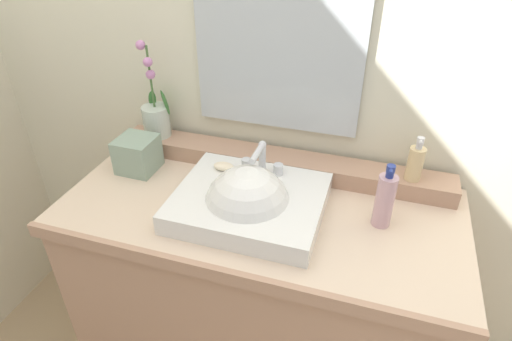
{
  "coord_description": "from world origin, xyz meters",
  "views": [
    {
      "loc": [
        0.32,
        -1.05,
        1.69
      ],
      "look_at": [
        -0.01,
        -0.01,
        0.99
      ],
      "focal_mm": 30.27,
      "sensor_mm": 36.0,
      "label": 1
    }
  ],
  "objects_px": {
    "potted_plant": "(156,115)",
    "soap_dispenser": "(415,163)",
    "lotion_bottle": "(385,200)",
    "tissue_box": "(138,154)",
    "soap_bar": "(224,166)",
    "sink_basin": "(248,205)"
  },
  "relations": [
    {
      "from": "potted_plant",
      "to": "soap_dispenser",
      "type": "distance_m",
      "value": 0.93
    },
    {
      "from": "soap_dispenser",
      "to": "lotion_bottle",
      "type": "distance_m",
      "value": 0.2
    },
    {
      "from": "tissue_box",
      "to": "potted_plant",
      "type": "bearing_deg",
      "value": 90.23
    },
    {
      "from": "lotion_bottle",
      "to": "tissue_box",
      "type": "relative_size",
      "value": 1.59
    },
    {
      "from": "soap_bar",
      "to": "potted_plant",
      "type": "bearing_deg",
      "value": 154.19
    },
    {
      "from": "sink_basin",
      "to": "lotion_bottle",
      "type": "xyz_separation_m",
      "value": [
        0.4,
        0.07,
        0.06
      ]
    },
    {
      "from": "potted_plant",
      "to": "tissue_box",
      "type": "distance_m",
      "value": 0.18
    },
    {
      "from": "potted_plant",
      "to": "tissue_box",
      "type": "height_order",
      "value": "potted_plant"
    },
    {
      "from": "soap_bar",
      "to": "soap_dispenser",
      "type": "relative_size",
      "value": 0.46
    },
    {
      "from": "soap_bar",
      "to": "soap_dispenser",
      "type": "distance_m",
      "value": 0.62
    },
    {
      "from": "soap_dispenser",
      "to": "tissue_box",
      "type": "height_order",
      "value": "soap_dispenser"
    },
    {
      "from": "potted_plant",
      "to": "soap_dispenser",
      "type": "xyz_separation_m",
      "value": [
        0.93,
        -0.02,
        -0.02
      ]
    },
    {
      "from": "potted_plant",
      "to": "soap_dispenser",
      "type": "relative_size",
      "value": 2.38
    },
    {
      "from": "sink_basin",
      "to": "tissue_box",
      "type": "bearing_deg",
      "value": 164.94
    },
    {
      "from": "sink_basin",
      "to": "soap_dispenser",
      "type": "distance_m",
      "value": 0.55
    },
    {
      "from": "soap_bar",
      "to": "potted_plant",
      "type": "distance_m",
      "value": 0.37
    },
    {
      "from": "potted_plant",
      "to": "tissue_box",
      "type": "xyz_separation_m",
      "value": [
        0.0,
        -0.15,
        -0.08
      ]
    },
    {
      "from": "sink_basin",
      "to": "soap_bar",
      "type": "distance_m",
      "value": 0.18
    },
    {
      "from": "potted_plant",
      "to": "lotion_bottle",
      "type": "xyz_separation_m",
      "value": [
        0.85,
        -0.2,
        -0.06
      ]
    },
    {
      "from": "lotion_bottle",
      "to": "potted_plant",
      "type": "bearing_deg",
      "value": 166.53
    },
    {
      "from": "sink_basin",
      "to": "potted_plant",
      "type": "distance_m",
      "value": 0.55
    },
    {
      "from": "potted_plant",
      "to": "soap_dispenser",
      "type": "height_order",
      "value": "potted_plant"
    }
  ]
}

